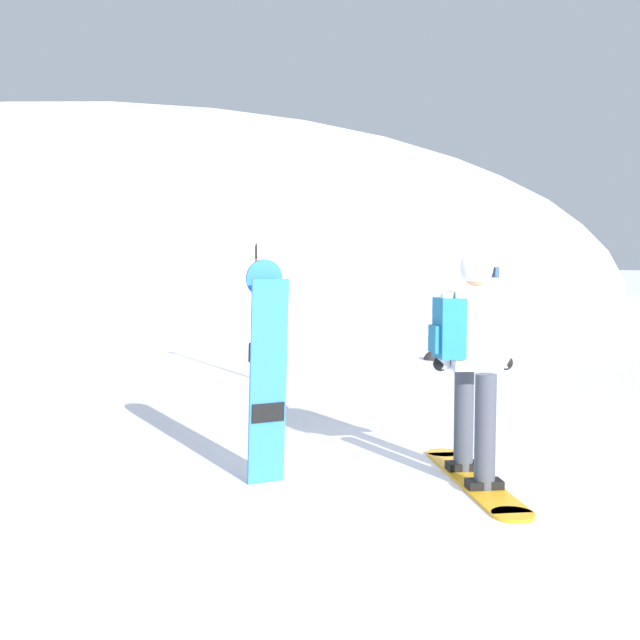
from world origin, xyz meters
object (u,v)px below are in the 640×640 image
(snowboarder_main, at_px, (471,359))
(rock_dark, at_px, (437,359))
(spare_snowboard, at_px, (267,371))
(piste_marker_near, at_px, (257,301))

(snowboarder_main, relative_size, rock_dark, 3.80)
(spare_snowboard, distance_m, piste_marker_near, 4.99)
(rock_dark, bearing_deg, spare_snowboard, -133.37)
(spare_snowboard, bearing_deg, snowboarder_main, -23.01)
(spare_snowboard, xyz_separation_m, rock_dark, (5.19, 5.50, -0.84))
(piste_marker_near, xyz_separation_m, rock_dark, (3.54, 0.79, -1.10))
(snowboarder_main, height_order, piste_marker_near, piste_marker_near)
(spare_snowboard, xyz_separation_m, piste_marker_near, (1.66, 4.70, 0.26))
(spare_snowboard, distance_m, rock_dark, 7.61)
(snowboarder_main, distance_m, piste_marker_near, 5.30)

